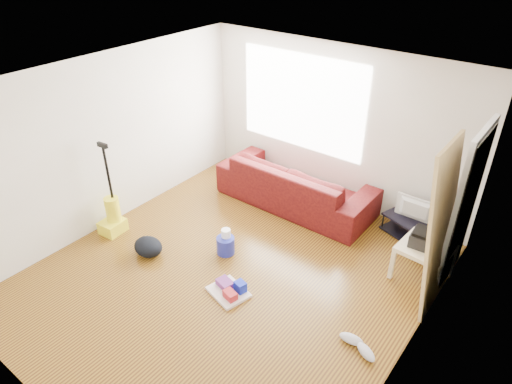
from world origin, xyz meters
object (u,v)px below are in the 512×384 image
Objects in this scene: side_table at (425,251)px; bucket at (226,252)px; tv_stand at (411,228)px; backpack at (149,254)px; vacuum at (112,216)px; sofa at (295,204)px; cleaning_tray at (230,290)px.

side_table is 2.62m from bucket.
backpack is (-2.71, -2.57, -0.15)m from tv_stand.
backpack is at bearing -118.28° from tv_stand.
tv_stand is 0.62× the size of vacuum.
backpack is at bearing -141.11° from bucket.
sofa is at bearing 87.72° from bucket.
sofa reaches higher than bucket.
sofa reaches higher than tv_stand.
cleaning_tray is at bearing -99.76° from tv_stand.
bucket is 0.81m from cleaning_tray.
cleaning_tray is at bearing -135.29° from side_table.
tv_stand is 3.74m from backpack.
vacuum reaches higher than bucket.
side_table is (0.43, -0.75, 0.26)m from tv_stand.
side_table is (2.25, -0.48, 0.41)m from sofa.
sofa is at bearing 102.69° from cleaning_tray.
tv_stand is at bearing 30.22° from vacuum.
sofa is 3.88× the size of side_table.
cleaning_tray reaches higher than backpack.
backpack is at bearing -176.26° from cleaning_tray.
vacuum is (-3.52, -2.52, 0.11)m from tv_stand.
vacuum is at bearing -179.00° from cleaning_tray.
backpack is at bearing 68.83° from sofa.
backpack is (-0.89, -2.30, 0.00)m from sofa.
bucket is at bearing 15.14° from vacuum.
vacuum is (-3.95, -1.77, -0.15)m from side_table.
sofa is 1.64m from bucket.
sofa is 2.90× the size of tv_stand.
bucket is at bearing 134.36° from cleaning_tray.
tv_stand is 2.00× the size of backpack.
side_table reaches higher than backpack.
vacuum is at bearing 52.89° from sofa.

